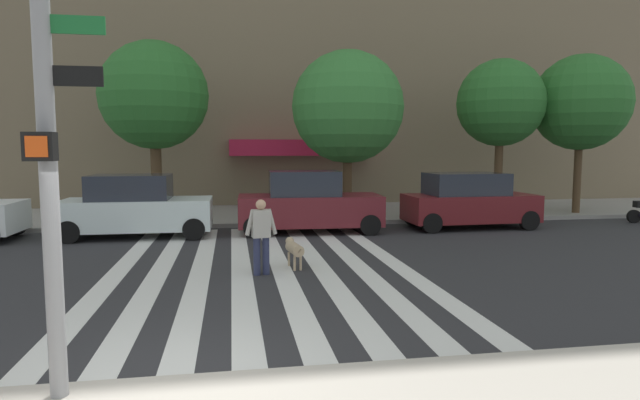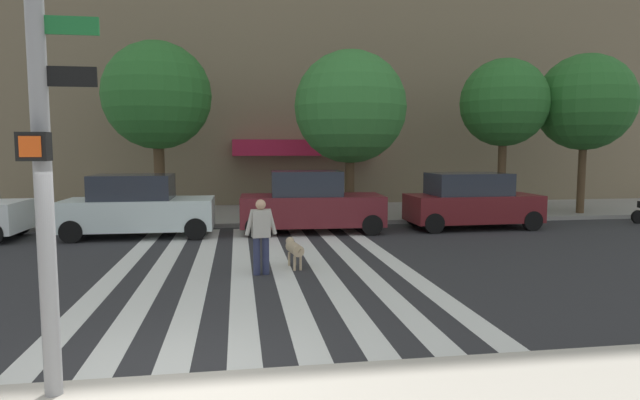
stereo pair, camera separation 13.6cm
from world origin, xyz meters
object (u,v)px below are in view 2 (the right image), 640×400
(parked_car_third_in_line, at_px, (310,204))
(parked_car_fourth_in_line, at_px, (471,201))
(parked_car_behind_first, at_px, (138,207))
(street_tree_further, at_px, (504,103))
(pedestrian_dog_walker, at_px, (261,232))
(traffic_light_pole, at_px, (36,68))
(pedestrian_bystander, at_px, (447,190))
(street_tree_nearest, at_px, (157,96))
(street_tree_middle, at_px, (350,107))
(dog_on_leash, at_px, (294,248))
(street_tree_furthest, at_px, (585,103))

(parked_car_third_in_line, distance_m, parked_car_fourth_in_line, 5.54)
(parked_car_behind_first, distance_m, street_tree_further, 14.03)
(parked_car_third_in_line, xyz_separation_m, pedestrian_dog_walker, (-1.84, -5.56, -0.01))
(parked_car_fourth_in_line, bearing_deg, pedestrian_dog_walker, -143.00)
(traffic_light_pole, xyz_separation_m, pedestrian_bystander, (10.09, 14.03, -2.44))
(street_tree_nearest, relative_size, street_tree_middle, 1.05)
(traffic_light_pole, height_order, street_tree_middle, street_tree_middle)
(traffic_light_pole, relative_size, dog_on_leash, 5.17)
(street_tree_further, relative_size, pedestrian_bystander, 3.68)
(traffic_light_pole, height_order, pedestrian_bystander, traffic_light_pole)
(parked_car_third_in_line, distance_m, street_tree_further, 9.07)
(street_tree_middle, bearing_deg, pedestrian_bystander, 3.60)
(street_tree_nearest, bearing_deg, street_tree_middle, -7.48)
(street_tree_middle, bearing_deg, traffic_light_pole, -113.94)
(street_tree_furthest, bearing_deg, pedestrian_bystander, 173.40)
(dog_on_leash, xyz_separation_m, pedestrian_bystander, (6.90, 7.83, 0.63))
(street_tree_nearest, distance_m, street_tree_middle, 7.13)
(street_tree_nearest, distance_m, street_tree_further, 13.20)
(parked_car_third_in_line, height_order, street_tree_nearest, street_tree_nearest)
(traffic_light_pole, height_order, street_tree_furthest, street_tree_furthest)
(street_tree_further, bearing_deg, traffic_light_pole, -131.64)
(street_tree_further, distance_m, dog_on_leash, 12.43)
(street_tree_furthest, relative_size, pedestrian_dog_walker, 3.81)
(pedestrian_bystander, bearing_deg, parked_car_behind_first, -165.83)
(parked_car_behind_first, bearing_deg, street_tree_nearest, 87.16)
(parked_car_behind_first, xyz_separation_m, street_tree_nearest, (0.17, 3.51, 3.72))
(parked_car_third_in_line, height_order, pedestrian_bystander, parked_car_third_in_line)
(parked_car_fourth_in_line, xyz_separation_m, pedestrian_bystander, (0.30, 2.83, 0.15))
(parked_car_fourth_in_line, distance_m, street_tree_middle, 5.59)
(street_tree_further, height_order, pedestrian_bystander, street_tree_further)
(street_tree_furthest, bearing_deg, street_tree_middle, 177.73)
(parked_car_behind_first, relative_size, street_tree_middle, 0.73)
(traffic_light_pole, distance_m, dog_on_leash, 7.62)
(parked_car_behind_first, bearing_deg, parked_car_fourth_in_line, -0.01)
(street_tree_nearest, height_order, pedestrian_dog_walker, street_tree_nearest)
(parked_car_behind_first, distance_m, pedestrian_dog_walker, 6.59)
(traffic_light_pole, bearing_deg, pedestrian_dog_walker, 66.78)
(parked_car_third_in_line, relative_size, dog_on_leash, 4.15)
(street_tree_furthest, bearing_deg, parked_car_fourth_in_line, -158.60)
(parked_car_behind_first, xyz_separation_m, parked_car_fourth_in_line, (10.91, -0.00, 0.01))
(parked_car_fourth_in_line, height_order, dog_on_leash, parked_car_fourth_in_line)
(parked_car_third_in_line, bearing_deg, pedestrian_bystander, 25.86)
(parked_car_third_in_line, height_order, street_tree_further, street_tree_further)
(pedestrian_dog_walker, xyz_separation_m, pedestrian_bystander, (7.67, 8.39, 0.15))
(street_tree_further, relative_size, street_tree_furthest, 0.97)
(street_tree_furthest, distance_m, pedestrian_dog_walker, 15.58)
(parked_car_third_in_line, relative_size, street_tree_furthest, 0.74)
(parked_car_third_in_line, height_order, dog_on_leash, parked_car_third_in_line)
(parked_car_behind_first, distance_m, street_tree_nearest, 5.11)
(traffic_light_pole, height_order, street_tree_further, street_tree_further)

